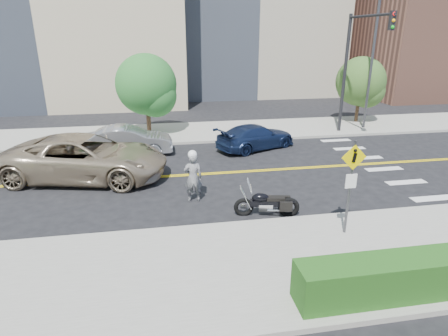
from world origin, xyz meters
The scene contains 14 objects.
ground_plane centered at (0.00, 0.00, 0.00)m, with size 120.00×120.00×0.00m, color black.
sidewalk_near centered at (0.00, -7.50, 0.07)m, with size 60.00×5.00×0.15m, color #9E9B91.
sidewalk_far centered at (0.00, 7.50, 0.07)m, with size 60.00×5.00×0.15m, color #9E9B91.
building_right centered at (26.00, 20.00, 6.00)m, with size 14.00×12.00×12.00m, color #8C5947.
lamp_post centered at (12.00, 6.50, 4.15)m, with size 0.16×0.16×8.00m, color #4C4C51.
traffic_light centered at (10.00, 5.08, 4.67)m, with size 0.28×4.50×7.00m.
pedestrian_sign centered at (4.20, -6.31, 1.96)m, with size 0.78×0.08×3.00m.
motorcyclist centered at (-0.24, -2.79, 1.01)m, with size 0.71×0.48×2.03m.
motorcycle centered at (2.18, -4.47, 0.67)m, with size 2.22×0.67×1.35m, color black, non-canonical shape.
suv centered at (-4.64, 0.33, 0.97)m, with size 3.23×6.99×1.94m, color tan.
parked_car_silver centered at (-3.06, 3.62, 0.75)m, with size 1.60×4.58×1.51m, color #919398.
parked_car_blue centered at (3.84, 3.52, 0.68)m, with size 1.90×4.66×1.35m, color navy.
tree_far_a centered at (-2.05, 7.40, 3.16)m, with size 3.65×3.65×4.99m.
tree_far_b centered at (12.40, 8.25, 2.94)m, with size 3.34×3.34×4.62m.
Camera 1 is at (-1.34, -15.93, 6.08)m, focal length 30.00 mm.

